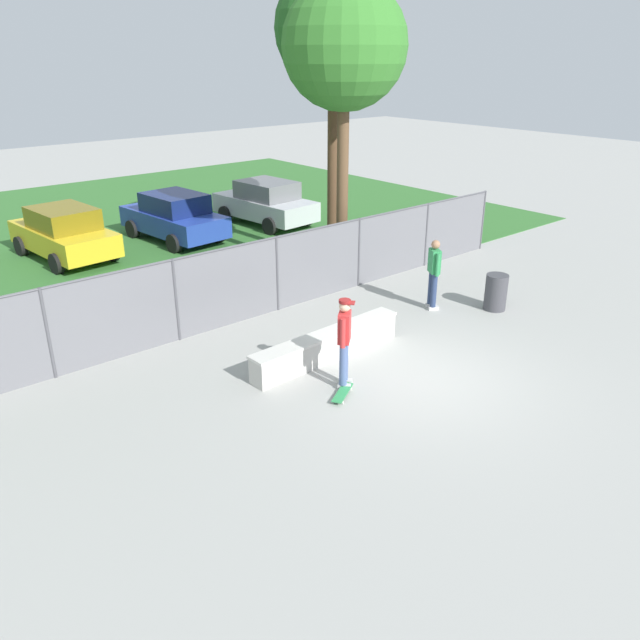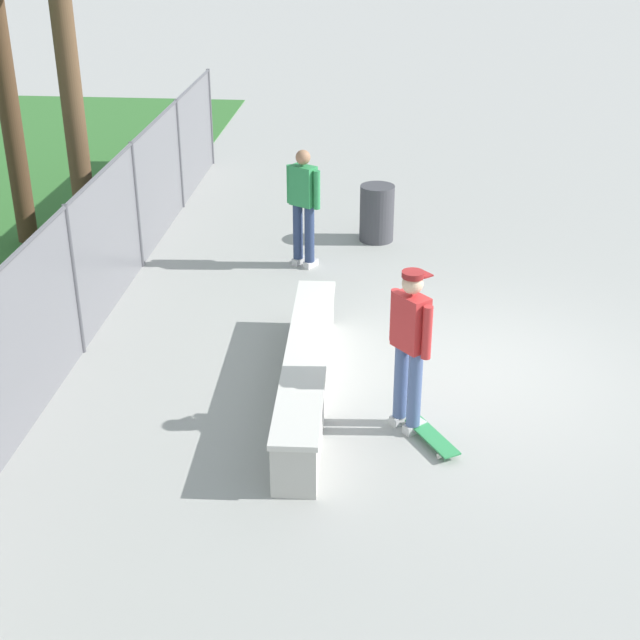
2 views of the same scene
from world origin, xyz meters
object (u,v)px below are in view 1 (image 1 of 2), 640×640
object	(u,v)px
trash_bin	(496,292)
tree_near_right	(344,48)
tree_mid	(334,30)
car_silver	(265,203)
bystander	(434,271)
car_blue	(174,217)
skateboard	(343,393)
concrete_ledge	(327,345)
car_yellow	(64,233)
skateboarder	(344,339)

from	to	relation	value
trash_bin	tree_near_right	bearing A→B (deg)	106.91
tree_mid	car_silver	size ratio (longest dim) A/B	1.92
bystander	trash_bin	bearing A→B (deg)	-41.63
car_blue	skateboard	bearing A→B (deg)	-103.45
car_blue	car_silver	xyz separation A→B (m)	(3.72, -0.23, 0.00)
concrete_ledge	bystander	bearing A→B (deg)	6.45
car_yellow	concrete_ledge	bearing A→B (deg)	-81.13
car_blue	bystander	world-z (taller)	bystander
concrete_ledge	tree_near_right	bearing A→B (deg)	44.79
car_yellow	car_blue	distance (m)	3.70
bystander	skateboarder	bearing A→B (deg)	-160.62
tree_mid	car_silver	xyz separation A→B (m)	(1.14, 5.14, -5.81)
skateboarder	skateboard	bearing A→B (deg)	-134.96
skateboarder	tree_mid	distance (m)	9.82
tree_near_right	trash_bin	xyz separation A→B (m)	(1.34, -4.40, -5.74)
car_yellow	car_silver	size ratio (longest dim) A/B	1.00
concrete_ledge	skateboard	world-z (taller)	concrete_ledge
skateboarder	trash_bin	distance (m)	5.74
car_silver	trash_bin	bearing A→B (deg)	-93.09
skateboard	car_blue	xyz separation A→B (m)	(2.83, 11.85, 0.77)
tree_near_right	tree_mid	bearing A→B (deg)	58.92
skateboarder	trash_bin	size ratio (longest dim) A/B	1.98
tree_mid	car_yellow	bearing A→B (deg)	137.67
concrete_ledge	car_silver	world-z (taller)	car_silver
trash_bin	concrete_ledge	bearing A→B (deg)	173.00
tree_near_right	car_silver	size ratio (longest dim) A/B	1.81
skateboarder	car_silver	xyz separation A→B (m)	(6.28, 11.34, -0.19)
tree_near_right	car_blue	distance (m)	8.74
concrete_ledge	car_yellow	size ratio (longest dim) A/B	0.90
concrete_ledge	trash_bin	size ratio (longest dim) A/B	4.20
skateboarder	tree_near_right	distance (m)	8.35
tree_mid	car_yellow	size ratio (longest dim) A/B	1.92
skateboard	trash_bin	distance (m)	6.03
tree_near_right	car_yellow	distance (m)	10.39
tree_near_right	trash_bin	bearing A→B (deg)	-73.09
car_yellow	car_blue	bearing A→B (deg)	-5.21
bystander	trash_bin	distance (m)	1.71
car_yellow	car_blue	xyz separation A→B (m)	(3.69, -0.34, 0.00)
skateboarder	bystander	distance (m)	4.75
skateboard	car_silver	distance (m)	13.36
concrete_ledge	car_yellow	bearing A→B (deg)	98.87
skateboarder	bystander	size ratio (longest dim) A/B	1.01
car_yellow	bystander	xyz separation A→B (m)	(5.61, -10.33, 0.17)
skateboarder	tree_mid	xyz separation A→B (m)	(5.14, 6.20, 5.61)
tree_mid	car_yellow	distance (m)	10.27
concrete_ledge	skateboarder	distance (m)	1.45
skateboarder	trash_bin	bearing A→B (deg)	5.04
concrete_ledge	skateboarder	bearing A→B (deg)	-116.12
car_silver	bystander	distance (m)	9.93
car_silver	trash_bin	distance (m)	10.86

